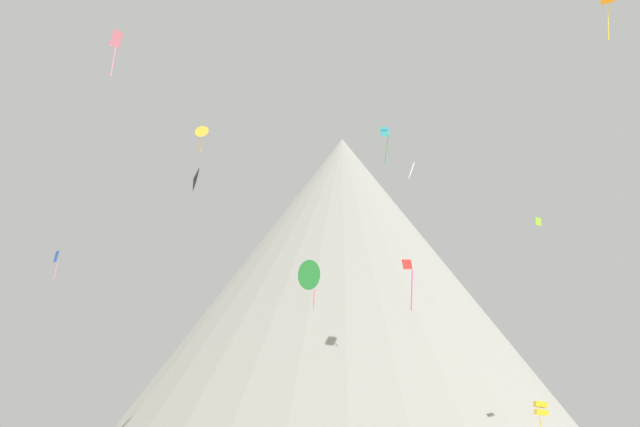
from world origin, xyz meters
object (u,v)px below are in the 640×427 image
object	(u,v)px
kite_violet_low	(447,388)
kite_green_mid	(310,275)
kite_gold_high	(202,132)
kite_pink_high	(116,44)
kite_white_mid	(411,170)
kite_lime_high	(538,221)
rock_massif	(338,306)
kite_blue_mid	(56,259)
kite_red_mid	(409,273)
kite_black_mid	(195,179)
kite_yellow_low	(541,409)
kite_cyan_high	(385,132)
kite_orange_high	(607,4)

from	to	relation	value
kite_violet_low	kite_green_mid	world-z (taller)	kite_green_mid
kite_gold_high	kite_pink_high	bearing A→B (deg)	95.31
kite_white_mid	kite_lime_high	bearing A→B (deg)	7.37
rock_massif	kite_pink_high	xyz separation A→B (m)	(-21.76, -58.81, 8.16)
kite_blue_mid	kite_lime_high	distance (m)	50.55
kite_red_mid	kite_lime_high	distance (m)	27.20
rock_massif	kite_gold_high	bearing A→B (deg)	-128.38
kite_black_mid	kite_green_mid	world-z (taller)	kite_black_mid
kite_black_mid	kite_yellow_low	xyz separation A→B (m)	(29.54, 9.81, -16.78)
kite_violet_low	kite_gold_high	world-z (taller)	kite_gold_high
kite_yellow_low	kite_black_mid	bearing A→B (deg)	111.45
kite_violet_low	kite_red_mid	world-z (taller)	kite_red_mid
kite_white_mid	kite_red_mid	distance (m)	9.27
kite_pink_high	kite_yellow_low	distance (m)	45.95
kite_cyan_high	kite_yellow_low	xyz separation A→B (m)	(11.01, -11.94, -30.41)
kite_violet_low	kite_red_mid	distance (m)	30.97
kite_blue_mid	kite_cyan_high	world-z (taller)	kite_cyan_high
kite_cyan_high	kite_yellow_low	size ratio (longest dim) A/B	0.80
kite_pink_high	kite_blue_mid	bearing A→B (deg)	-51.14
kite_blue_mid	kite_orange_high	bearing A→B (deg)	-109.06
kite_orange_high	kite_cyan_high	bearing A→B (deg)	26.04
kite_pink_high	kite_lime_high	bearing A→B (deg)	-128.10
kite_gold_high	kite_lime_high	distance (m)	40.05
kite_violet_low	kite_green_mid	xyz separation A→B (m)	(-17.06, -30.61, 5.65)
kite_white_mid	kite_yellow_low	xyz separation A→B (m)	(13.64, 16.02, -15.63)
kite_white_mid	kite_gold_high	bearing A→B (deg)	69.79
kite_pink_high	kite_lime_high	xyz separation A→B (m)	(39.78, 25.44, -5.16)
kite_white_mid	kite_pink_high	size ratio (longest dim) A/B	0.29
kite_gold_high	kite_green_mid	world-z (taller)	kite_gold_high
kite_pink_high	kite_lime_high	world-z (taller)	kite_pink_high
rock_massif	kite_violet_low	xyz separation A→B (m)	(9.94, -22.92, -13.34)
kite_green_mid	kite_yellow_low	size ratio (longest dim) A/B	0.76
kite_black_mid	kite_lime_high	distance (m)	39.34
kite_violet_low	kite_cyan_high	distance (m)	29.15
rock_massif	kite_pink_high	distance (m)	63.24
kite_violet_low	kite_blue_mid	xyz separation A→B (m)	(-42.16, -6.43, 12.43)
kite_white_mid	kite_orange_high	world-z (taller)	kite_orange_high
kite_blue_mid	kite_orange_high	size ratio (longest dim) A/B	0.79
kite_yellow_low	kite_green_mid	bearing A→B (deg)	120.50
kite_violet_low	kite_red_mid	size ratio (longest dim) A/B	1.27
kite_white_mid	kite_black_mid	xyz separation A→B (m)	(-15.90, 6.21, 1.15)
kite_orange_high	kite_lime_high	distance (m)	29.16
rock_massif	kite_red_mid	distance (m)	52.25
kite_red_mid	kite_gold_high	bearing A→B (deg)	-43.06
kite_blue_mid	kite_white_mid	bearing A→B (deg)	-117.78
kite_gold_high	kite_cyan_high	distance (m)	22.30
kite_blue_mid	kite_red_mid	world-z (taller)	kite_blue_mid
rock_massif	kite_yellow_low	bearing A→B (deg)	-72.64
kite_white_mid	kite_orange_high	size ratio (longest dim) A/B	0.26
kite_lime_high	kite_black_mid	bearing A→B (deg)	39.55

